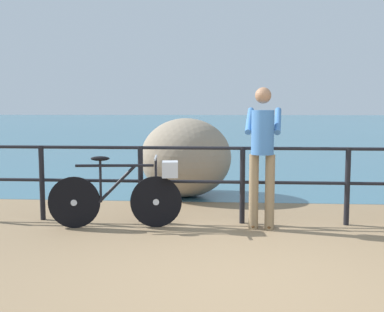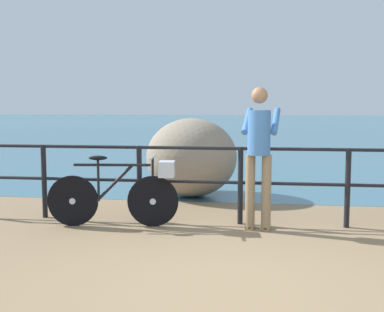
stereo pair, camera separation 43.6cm
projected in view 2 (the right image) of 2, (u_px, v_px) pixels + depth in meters
ground_plane at (253, 139)px, 23.82m from camera, size 120.00×120.00×0.10m
sea_surface at (256, 121)px, 51.92m from camera, size 120.00×90.00×0.01m
promenade_railing at (240, 176)px, 6.18m from camera, size 8.23×0.07×1.02m
bicycle at (124, 191)px, 6.07m from camera, size 1.69×0.48×0.92m
person_at_railing at (259, 151)px, 5.83m from camera, size 0.50×0.66×1.78m
breakwater_boulder_main at (192, 157)px, 8.13m from camera, size 1.56×1.57×1.35m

